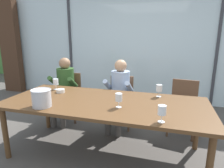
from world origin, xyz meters
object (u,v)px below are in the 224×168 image
Objects in this scene: chair_left_of_center at (121,97)px; ice_bucket_primary at (42,98)px; wine_glass_by_right_taster at (56,82)px; chair_near_curtain at (69,92)px; chair_center at (183,103)px; wine_glass_by_left_taster at (119,98)px; tasting_bowl at (61,91)px; person_olive_shirt at (64,86)px; dining_table at (105,106)px; wine_glass_near_bucket at (162,111)px; wine_glass_center_pour at (159,88)px; person_pale_blue_shirt at (119,90)px.

ice_bucket_primary is at bearing -118.65° from chair_left_of_center.
chair_near_curtain is at bearing 102.01° from wine_glass_by_right_taster.
chair_near_curtain is 1.00× the size of chair_left_of_center.
chair_center is 1.45m from wine_glass_by_left_taster.
wine_glass_by_left_taster is at bearing -20.02° from tasting_bowl.
chair_near_curtain is 0.73× the size of person_olive_shirt.
dining_table is 1.47m from chair_near_curtain.
person_olive_shirt is 2.22m from wine_glass_near_bucket.
chair_center is 5.08× the size of wine_glass_near_bucket.
wine_glass_near_bucket is at bearing -85.12° from wine_glass_center_pour.
chair_left_of_center is 1.23m from wine_glass_by_left_taster.
person_olive_shirt is at bearing -175.42° from chair_left_of_center.
person_pale_blue_shirt is 6.91× the size of wine_glass_by_left_taster.
wine_glass_center_pour is at bearing 31.10° from dining_table.
chair_left_of_center is at bearing -8.88° from chair_near_curtain.
wine_glass_near_bucket reaches higher than chair_near_curtain.
person_olive_shirt reaches higher than wine_glass_by_right_taster.
chair_center is 0.73× the size of person_olive_shirt.
person_olive_shirt is 1.31m from ice_bucket_primary.
chair_near_curtain is 5.08× the size of wine_glass_center_pour.
wine_glass_by_right_taster is (-1.60, -0.07, 0.00)m from wine_glass_center_pour.
person_pale_blue_shirt is at bearing -4.71° from person_olive_shirt.
person_olive_shirt reaches higher than chair_left_of_center.
tasting_bowl is (0.30, -0.63, 0.10)m from person_olive_shirt.
ice_bucket_primary reaches higher than tasting_bowl.
dining_table is 15.17× the size of wine_glass_by_right_taster.
person_olive_shirt is at bearing -167.79° from chair_center.
wine_glass_by_right_taster is (-1.16, 0.49, 0.00)m from wine_glass_by_left_taster.
person_olive_shirt is 6.91× the size of wine_glass_near_bucket.
dining_table is at bearing -85.68° from person_pale_blue_shirt.
wine_glass_near_bucket is at bearing -1.75° from ice_bucket_primary.
wine_glass_near_bucket is (0.76, -1.27, 0.19)m from person_pale_blue_shirt.
person_pale_blue_shirt is 0.99m from tasting_bowl.
wine_glass_by_left_taster is at bearing -81.09° from chair_left_of_center.
dining_table is 15.17× the size of wine_glass_center_pour.
tasting_bowl is 1.46m from wine_glass_center_pour.
chair_left_of_center is 1.00× the size of chair_center.
ice_bucket_primary is 0.61m from tasting_bowl.
chair_center is at bearing 77.60° from wine_glass_near_bucket.
tasting_bowl is 0.22m from wine_glass_by_right_taster.
tasting_bowl is 0.72× the size of wine_glass_near_bucket.
ice_bucket_primary is 0.77m from wine_glass_by_right_taster.
ice_bucket_primary is at bearing -165.39° from wine_glass_by_left_taster.
chair_near_curtain is at bearing 141.69° from wine_glass_near_bucket.
person_pale_blue_shirt is at bearing 62.07° from ice_bucket_primary.
wine_glass_by_left_taster is at bearing -50.02° from chair_near_curtain.
person_pale_blue_shirt reaches higher than chair_near_curtain.
ice_bucket_primary is 1.56m from wine_glass_center_pour.
wine_glass_near_bucket is (0.76, -1.42, 0.36)m from chair_left_of_center.
wine_glass_center_pour reaches higher than chair_left_of_center.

